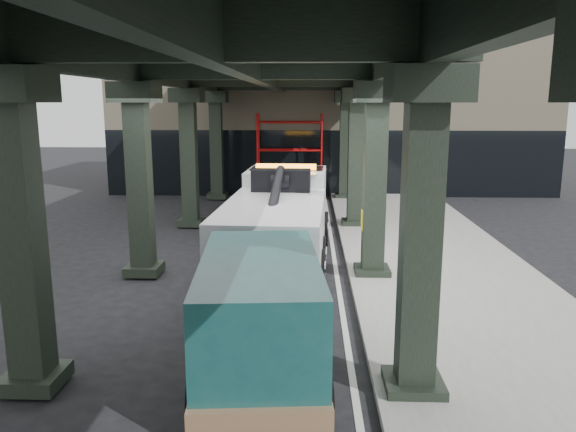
# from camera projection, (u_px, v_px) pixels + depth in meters

# --- Properties ---
(ground) EXTENTS (90.00, 90.00, 0.00)m
(ground) POSITION_uv_depth(u_px,v_px,m) (267.00, 304.00, 12.78)
(ground) COLOR black
(ground) RESTS_ON ground
(sidewalk) EXTENTS (5.00, 40.00, 0.15)m
(sidewalk) POSITION_uv_depth(u_px,v_px,m) (445.00, 276.00, 14.55)
(sidewalk) COLOR gray
(sidewalk) RESTS_ON ground
(lane_stripe) EXTENTS (0.12, 38.00, 0.01)m
(lane_stripe) POSITION_uv_depth(u_px,v_px,m) (337.00, 278.00, 14.68)
(lane_stripe) COLOR silver
(lane_stripe) RESTS_ON ground
(viaduct) EXTENTS (7.40, 32.00, 6.40)m
(viaduct) POSITION_uv_depth(u_px,v_px,m) (255.00, 62.00, 13.67)
(viaduct) COLOR black
(viaduct) RESTS_ON ground
(building) EXTENTS (22.00, 10.00, 8.00)m
(building) POSITION_uv_depth(u_px,v_px,m) (329.00, 112.00, 31.50)
(building) COLOR #C6B793
(building) RESTS_ON ground
(scaffolding) EXTENTS (3.08, 0.88, 4.00)m
(scaffolding) POSITION_uv_depth(u_px,v_px,m) (290.00, 154.00, 26.71)
(scaffolding) COLOR red
(scaffolding) RESTS_ON ground
(tow_truck) EXTENTS (2.87, 8.67, 2.81)m
(tow_truck) POSITION_uv_depth(u_px,v_px,m) (280.00, 218.00, 15.47)
(tow_truck) COLOR black
(tow_truck) RESTS_ON ground
(towed_van) EXTENTS (2.40, 5.23, 2.06)m
(towed_van) POSITION_uv_depth(u_px,v_px,m) (260.00, 309.00, 9.37)
(towed_van) COLOR #134746
(towed_van) RESTS_ON ground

